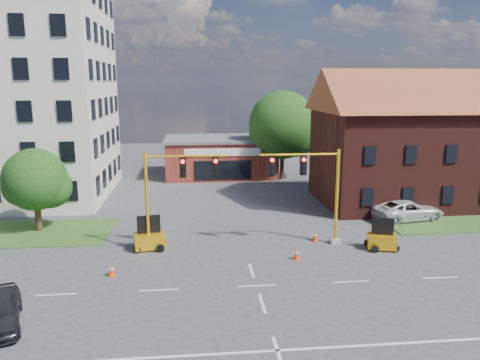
{
  "coord_description": "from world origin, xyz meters",
  "views": [
    {
      "loc": [
        -3.15,
        -22.31,
        10.25
      ],
      "look_at": [
        0.17,
        10.0,
        3.52
      ],
      "focal_mm": 35.0,
      "sensor_mm": 36.0,
      "label": 1
    }
  ],
  "objects_px": {
    "signal_mast_west": "(174,188)",
    "trailer_west": "(149,239)",
    "trailer_east": "(382,240)",
    "signal_mast_east": "(312,185)",
    "pickup_white": "(408,210)"
  },
  "relations": [
    {
      "from": "signal_mast_west",
      "to": "trailer_east",
      "type": "relative_size",
      "value": 3.18
    },
    {
      "from": "signal_mast_west",
      "to": "signal_mast_east",
      "type": "xyz_separation_m",
      "value": [
        8.71,
        0.0,
        0.0
      ]
    },
    {
      "from": "signal_mast_west",
      "to": "trailer_west",
      "type": "height_order",
      "value": "signal_mast_west"
    },
    {
      "from": "trailer_west",
      "to": "pickup_white",
      "type": "distance_m",
      "value": 19.61
    },
    {
      "from": "pickup_white",
      "to": "signal_mast_east",
      "type": "bearing_deg",
      "value": 106.96
    },
    {
      "from": "trailer_west",
      "to": "trailer_east",
      "type": "bearing_deg",
      "value": -16.56
    },
    {
      "from": "signal_mast_east",
      "to": "trailer_west",
      "type": "xyz_separation_m",
      "value": [
        -10.32,
        0.11,
        -3.26
      ]
    },
    {
      "from": "signal_mast_west",
      "to": "pickup_white",
      "type": "relative_size",
      "value": 1.14
    },
    {
      "from": "signal_mast_west",
      "to": "trailer_west",
      "type": "xyz_separation_m",
      "value": [
        -1.61,
        0.11,
        -3.26
      ]
    },
    {
      "from": "signal_mast_east",
      "to": "pickup_white",
      "type": "bearing_deg",
      "value": 27.8
    },
    {
      "from": "signal_mast_east",
      "to": "signal_mast_west",
      "type": "bearing_deg",
      "value": 180.0
    },
    {
      "from": "signal_mast_west",
      "to": "trailer_east",
      "type": "distance_m",
      "value": 13.42
    },
    {
      "from": "signal_mast_west",
      "to": "pickup_white",
      "type": "bearing_deg",
      "value": 14.81
    },
    {
      "from": "signal_mast_west",
      "to": "signal_mast_east",
      "type": "height_order",
      "value": "same"
    },
    {
      "from": "pickup_white",
      "to": "trailer_west",
      "type": "bearing_deg",
      "value": 92.46
    }
  ]
}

